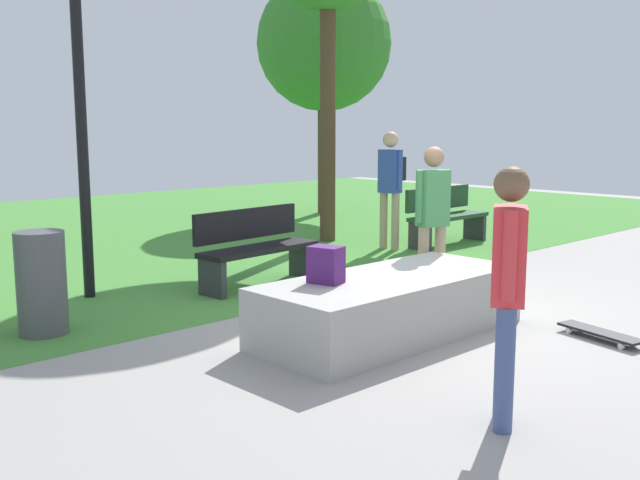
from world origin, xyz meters
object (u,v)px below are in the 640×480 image
park_bench_by_oak (445,214)px  pedestrian_with_backpack (391,179)px  park_bench_far_left (256,246)px  trash_bin (41,283)px  skateboard_by_ledge (600,333)px  lamp_post (78,48)px  concrete_ledge (391,306)px  backpack_on_ledge (326,265)px  tree_broad_elm (324,44)px  skater_performing_trick (508,278)px  skater_watching (433,211)px

park_bench_by_oak → pedestrian_with_backpack: size_ratio=0.89×
park_bench_far_left → trash_bin: trash_bin is taller
skateboard_by_ledge → lamp_post: lamp_post is taller
concrete_ledge → backpack_on_ledge: bearing=162.5°
park_bench_by_oak → tree_broad_elm: size_ratio=0.32×
park_bench_far_left → tree_broad_elm: (5.65, 4.71, 3.10)m
backpack_on_ledge → trash_bin: size_ratio=0.34×
skater_performing_trick → pedestrian_with_backpack: bearing=47.1°
park_bench_far_left → trash_bin: size_ratio=1.72×
concrete_ledge → skateboard_by_ledge: 1.88m
concrete_ledge → trash_bin: bearing=135.9°
skater_watching → trash_bin: (-3.65, 1.60, -0.50)m
concrete_ledge → park_bench_by_oak: 5.33m
skateboard_by_ledge → pedestrian_with_backpack: bearing=62.8°
skater_watching → skater_performing_trick: bearing=-134.5°
concrete_ledge → pedestrian_with_backpack: (3.54, 3.08, 0.81)m
park_bench_by_oak → tree_broad_elm: 5.59m
lamp_post → park_bench_by_oak: bearing=-4.9°
skateboard_by_ledge → skater_watching: bearing=85.9°
concrete_ledge → trash_bin: size_ratio=2.75×
park_bench_far_left → trash_bin: 2.71m
lamp_post → pedestrian_with_backpack: (4.83, -0.21, -1.62)m
concrete_ledge → skateboard_by_ledge: concrete_ledge is taller
concrete_ledge → tree_broad_elm: tree_broad_elm is taller
backpack_on_ledge → tree_broad_elm: bearing=120.6°
pedestrian_with_backpack → skater_watching: bearing=-131.2°
skater_watching → park_bench_by_oak: 3.87m
park_bench_far_left → pedestrian_with_backpack: pedestrian_with_backpack is taller
skateboard_by_ledge → park_bench_far_left: bearing=102.0°
backpack_on_ledge → park_bench_far_left: bearing=139.8°
skater_performing_trick → tree_broad_elm: 11.76m
skater_watching → trash_bin: 4.02m
skateboard_by_ledge → trash_bin: trash_bin is taller
tree_broad_elm → pedestrian_with_backpack: size_ratio=2.80×
skater_watching → skateboard_by_ledge: bearing=-94.1°
concrete_ledge → lamp_post: bearing=111.6°
park_bench_by_oak → pedestrian_with_backpack: pedestrian_with_backpack is taller
skater_performing_trick → trash_bin: bearing=107.3°
lamp_post → trash_bin: size_ratio=4.72×
tree_broad_elm → trash_bin: size_ratio=5.29×
concrete_ledge → tree_broad_elm: (6.07, 7.18, 3.31)m
lamp_post → pedestrian_with_backpack: size_ratio=2.50×
skateboard_by_ledge → trash_bin: (-3.51, 3.60, 0.41)m
lamp_post → trash_bin: lamp_post is taller
tree_broad_elm → trash_bin: bearing=-149.2°
park_bench_by_oak → trash_bin: 6.84m
backpack_on_ledge → pedestrian_with_backpack: 5.08m
skater_watching → pedestrian_with_backpack: 3.28m
park_bench_far_left → pedestrian_with_backpack: (3.12, 0.61, 0.60)m
concrete_ledge → skater_watching: size_ratio=1.57×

